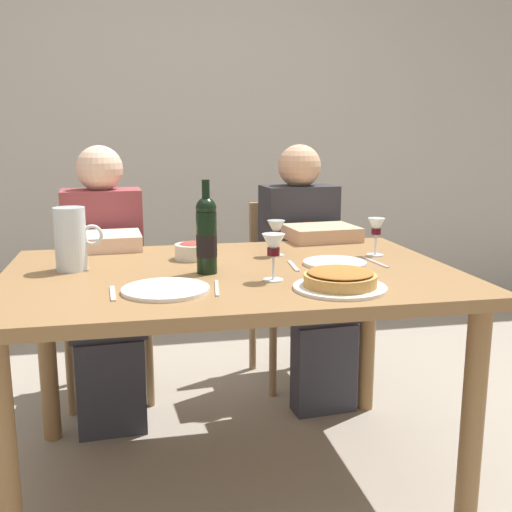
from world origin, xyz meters
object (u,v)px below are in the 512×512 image
object	(u,v)px
diner_left	(105,275)
dinner_plate_left_setting	(335,263)
dining_table	(232,297)
chair_left	(106,288)
wine_glass_left_diner	(276,231)
dinner_plate_right_setting	(166,289)
wine_glass_right_diner	(376,229)
water_pitcher	(71,243)
wine_glass_centre	(273,247)
wine_bottle	(206,235)
chair_right	(290,278)
salad_bowl	(193,250)
baked_tart	(340,280)
diner_right	(307,265)

from	to	relation	value
diner_left	dinner_plate_left_setting	bearing A→B (deg)	138.97
dining_table	chair_left	bearing A→B (deg)	117.34
dining_table	dinner_plate_left_setting	world-z (taller)	dinner_plate_left_setting
wine_glass_left_diner	dinner_plate_right_setting	xyz separation A→B (m)	(-0.44, -0.44, -0.09)
wine_glass_right_diner	dinner_plate_right_setting	size ratio (longest dim) A/B	0.55
water_pitcher	wine_glass_centre	size ratio (longest dim) A/B	1.43
wine_bottle	wine_glass_left_diner	world-z (taller)	wine_bottle
water_pitcher	chair_right	bearing A→B (deg)	39.09
wine_glass_right_diner	chair_right	distance (m)	0.85
salad_bowl	wine_glass_right_diner	xyz separation A→B (m)	(0.68, -0.07, 0.07)
baked_tart	diner_left	world-z (taller)	diner_left
dinner_plate_left_setting	wine_glass_right_diner	bearing A→B (deg)	31.55
dinner_plate_right_setting	wine_glass_right_diner	bearing A→B (deg)	24.71
baked_tart	diner_right	bearing A→B (deg)	79.06
dinner_plate_left_setting	wine_glass_centre	bearing A→B (deg)	-145.81
water_pitcher	baked_tart	xyz separation A→B (m)	(0.79, -0.42, -0.07)
wine_glass_left_diner	wine_glass_right_diner	size ratio (longest dim) A/B	0.94
wine_glass_left_diner	diner_left	bearing A→B (deg)	146.02
wine_glass_right_diner	diner_right	size ratio (longest dim) A/B	0.12
dining_table	diner_right	bearing A→B (deg)	55.15
wine_glass_centre	chair_left	size ratio (longest dim) A/B	0.17
dinner_plate_left_setting	chair_right	bearing A→B (deg)	85.10
wine_bottle	water_pitcher	bearing A→B (deg)	162.55
water_pitcher	diner_left	size ratio (longest dim) A/B	0.18
dinner_plate_right_setting	chair_right	bearing A→B (deg)	59.11
diner_right	wine_glass_centre	bearing A→B (deg)	61.95
baked_tart	salad_bowl	bearing A→B (deg)	126.15
wine_glass_right_diner	chair_right	world-z (taller)	wine_glass_right_diner
baked_tart	wine_glass_right_diner	distance (m)	0.54
wine_glass_right_diner	wine_glass_left_diner	bearing A→B (deg)	168.92
wine_bottle	dinner_plate_left_setting	xyz separation A→B (m)	(0.45, 0.04, -0.12)
wine_bottle	wine_glass_centre	bearing A→B (deg)	-36.78
baked_tart	wine_glass_left_diner	world-z (taller)	wine_glass_left_diner
dining_table	water_pitcher	world-z (taller)	water_pitcher
water_pitcher	chair_right	distance (m)	1.29
wine_glass_centre	dinner_plate_left_setting	size ratio (longest dim) A/B	0.67
chair_right	wine_bottle	bearing A→B (deg)	55.33
diner_left	wine_glass_right_diner	bearing A→B (deg)	150.26
salad_bowl	wine_bottle	bearing A→B (deg)	-84.39
water_pitcher	salad_bowl	world-z (taller)	water_pitcher
wine_glass_right_diner	wine_glass_centre	world-z (taller)	wine_glass_centre
diner_left	diner_right	size ratio (longest dim) A/B	1.00
salad_bowl	wine_glass_left_diner	size ratio (longest dim) A/B	0.98
wine_glass_centre	wine_bottle	bearing A→B (deg)	143.22
wine_glass_right_diner	diner_left	size ratio (longest dim) A/B	0.12
diner_left	water_pitcher	bearing A→B (deg)	78.48
baked_tart	wine_glass_left_diner	bearing A→B (deg)	97.58
salad_bowl	chair_left	xyz separation A→B (m)	(-0.35, 0.67, -0.30)
water_pitcher	wine_glass_left_diner	bearing A→B (deg)	7.48
diner_left	chair_right	xyz separation A→B (m)	(0.89, 0.25, -0.12)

